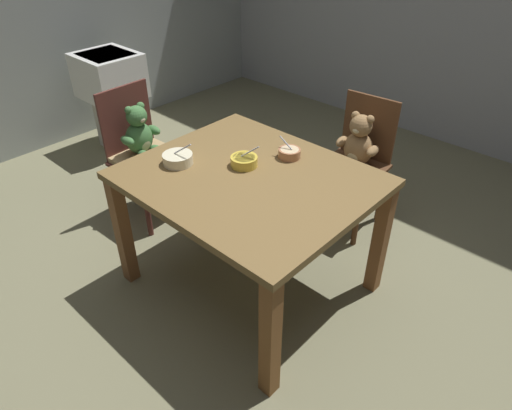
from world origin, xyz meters
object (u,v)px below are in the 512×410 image
Objects in this scene: sink_basin at (111,88)px; porridge_bowl_yellow_center at (244,161)px; dining_table at (249,193)px; porridge_bowl_cream_near_left at (178,159)px; porridge_bowl_terracotta_far_center at (289,153)px; teddy_chair_near_left at (142,146)px; teddy_chair_far_center at (357,152)px.

porridge_bowl_yellow_center is at bearing -12.26° from sink_basin.
porridge_bowl_cream_near_left is (-0.36, -0.16, 0.13)m from dining_table.
porridge_bowl_yellow_center is 0.17× the size of sink_basin.
porridge_bowl_cream_near_left is 1.28× the size of porridge_bowl_terracotta_far_center.
sink_basin is (-1.04, 0.44, 0.01)m from teddy_chair_near_left.
porridge_bowl_yellow_center is 1.10× the size of porridge_bowl_terracotta_far_center.
porridge_bowl_cream_near_left is (-0.43, -1.09, 0.23)m from teddy_chair_far_center.
sink_basin is at bearing 155.07° from teddy_chair_near_left.
porridge_bowl_yellow_center is at bearing 147.86° from dining_table.
porridge_bowl_terracotta_far_center reaches higher than dining_table.
dining_table is at bearing 24.35° from porridge_bowl_cream_near_left.
dining_table is at bearing -4.66° from teddy_chair_near_left.
dining_table is 1.39× the size of teddy_chair_far_center.
sink_basin is at bearing 174.56° from porridge_bowl_terracotta_far_center.
dining_table is 1.01m from teddy_chair_near_left.
dining_table is at bearing -95.01° from porridge_bowl_terracotta_far_center.
dining_table is 1.45× the size of sink_basin.
porridge_bowl_terracotta_far_center is (0.38, 0.45, -0.00)m from porridge_bowl_cream_near_left.
teddy_chair_far_center is 1.19m from porridge_bowl_cream_near_left.
teddy_chair_near_left reaches higher than porridge_bowl_cream_near_left.
teddy_chair_far_center is 6.08× the size of porridge_bowl_yellow_center.
porridge_bowl_cream_near_left is at bearing -26.00° from teddy_chair_far_center.
porridge_bowl_cream_near_left is 0.20× the size of sink_basin.
porridge_bowl_cream_near_left reaches higher than teddy_chair_far_center.
sink_basin is at bearing 166.77° from dining_table.
teddy_chair_near_left is at bearing 177.48° from dining_table.
teddy_chair_near_left is at bearing -55.33° from teddy_chair_far_center.
teddy_chair_far_center is (1.08, 0.88, -0.00)m from teddy_chair_near_left.
porridge_bowl_cream_near_left reaches higher than porridge_bowl_yellow_center.
teddy_chair_far_center is 0.68m from porridge_bowl_terracotta_far_center.
teddy_chair_near_left reaches higher than sink_basin.
teddy_chair_far_center is at bearing 79.75° from porridge_bowl_yellow_center.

